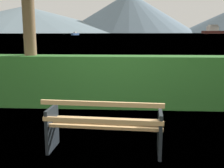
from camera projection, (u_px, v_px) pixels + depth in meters
name	position (u px, v px, depth m)	size (l,w,h in m)	color
ground_plane	(105.00, 151.00, 4.32)	(1400.00, 1400.00, 0.00)	#4C6B33
water_surface	(129.00, 34.00, 305.29)	(620.00, 620.00, 0.00)	#7A99A8
park_bench	(104.00, 126.00, 4.19)	(1.78, 0.68, 0.87)	tan
hedge_row	(114.00, 81.00, 6.80)	(12.31, 0.65, 1.26)	#2D6B28
sailboat_mid	(75.00, 34.00, 162.89)	(4.15, 5.04, 2.04)	#335693
distant_hills	(95.00, 17.00, 575.30)	(781.11, 432.57, 83.55)	slate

